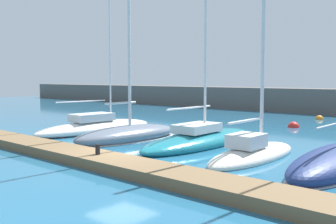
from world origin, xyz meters
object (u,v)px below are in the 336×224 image
Objects in this scene: mooring_buoy_orange at (319,119)px; dock_bollard at (98,149)px; sailboat_white_nearest at (96,127)px; mooring_buoy_red at (294,127)px; sailboat_teal_third at (201,139)px; sailboat_slate_second at (128,133)px; sailboat_ivory_fourth at (253,152)px.

dock_bollard reaches higher than mooring_buoy_orange.
mooring_buoy_orange is 1.58× the size of dock_bollard.
mooring_buoy_red is at bearing -36.98° from sailboat_white_nearest.
dock_bollard is at bearing 175.79° from sailboat_teal_third.
mooring_buoy_red is at bearing -18.40° from sailboat_slate_second.
mooring_buoy_red is 7.00m from mooring_buoy_orange.
dock_bollard is (0.15, -24.34, 0.64)m from mooring_buoy_orange.
mooring_buoy_red is at bearing 87.89° from dock_bollard.
dock_bollard is (-4.13, -5.51, 0.36)m from sailboat_ivory_fourth.
mooring_buoy_red is at bearing -83.48° from mooring_buoy_orange.
sailboat_teal_third reaches higher than sailboat_ivory_fourth.
mooring_buoy_red is 17.41m from dock_bollard.
mooring_buoy_orange is at bearing 96.52° from mooring_buoy_red.
sailboat_ivory_fourth is at bearing -73.65° from mooring_buoy_red.
mooring_buoy_red is (-3.48, 11.88, -0.27)m from sailboat_ivory_fourth.
sailboat_white_nearest reaches higher than dock_bollard.
sailboat_white_nearest is 45.42× the size of dock_bollard.
sailboat_white_nearest is 12.26m from sailboat_ivory_fourth.
sailboat_teal_third is at bearing -92.50° from mooring_buoy_red.
sailboat_slate_second is 17.78× the size of mooring_buoy_red.
sailboat_white_nearest is 14.22m from mooring_buoy_red.
sailboat_ivory_fourth reaches higher than dock_bollard.
sailboat_slate_second is 6.44m from dock_bollard.
dock_bollard is (-0.64, -17.39, 0.64)m from mooring_buoy_red.
sailboat_teal_third is at bearing 68.81° from sailboat_ivory_fourth.
sailboat_teal_third is 24.05× the size of mooring_buoy_orange.
sailboat_slate_second is 1.24× the size of sailboat_ivory_fourth.
dock_bollard reaches higher than mooring_buoy_red.
mooring_buoy_orange is at bearing 10.39° from sailboat_ivory_fourth.
mooring_buoy_orange is at bearing -9.15° from sailboat_slate_second.
dock_bollard is (-0.18, -6.85, 0.33)m from sailboat_teal_third.
sailboat_white_nearest is 23.89× the size of mooring_buoy_red.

